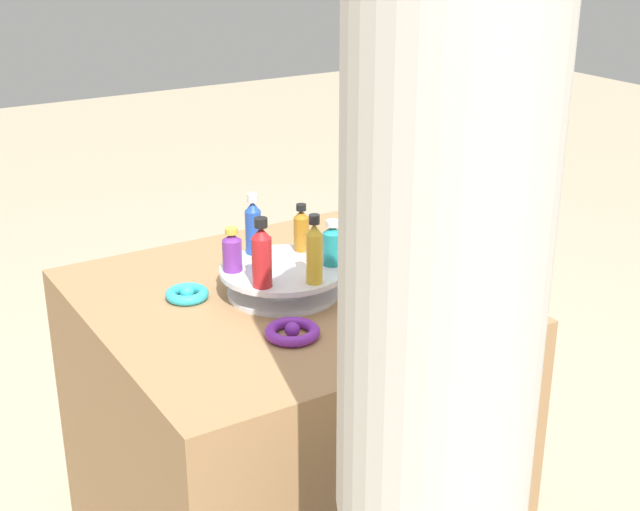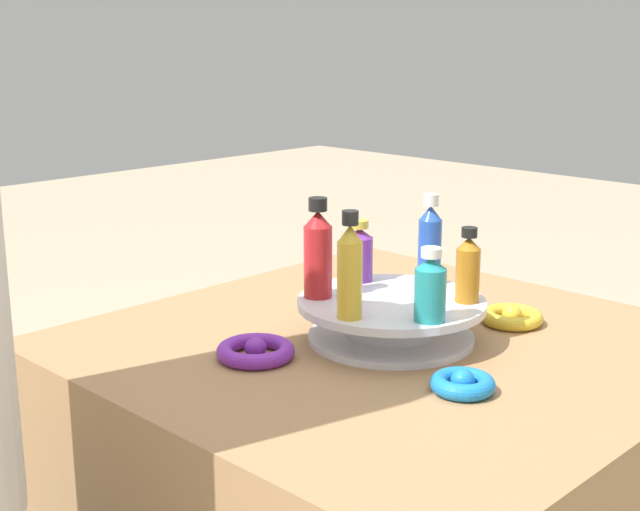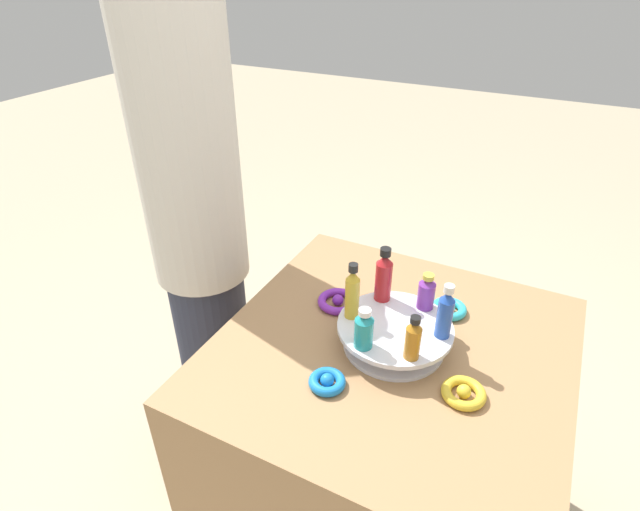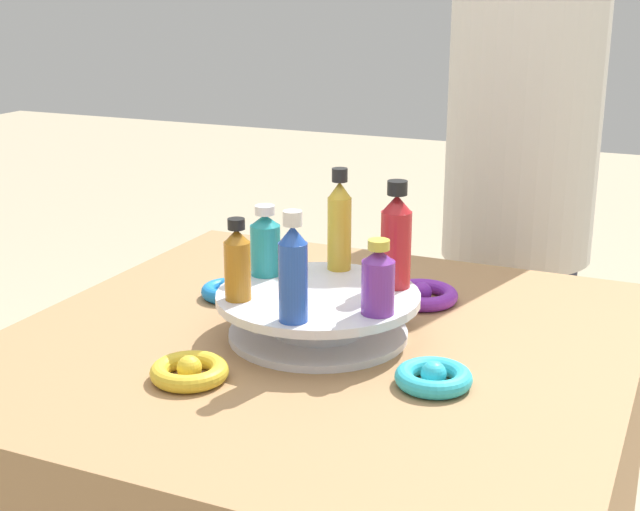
{
  "view_description": "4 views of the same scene",
  "coord_description": "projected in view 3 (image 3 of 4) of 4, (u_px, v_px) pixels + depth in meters",
  "views": [
    {
      "loc": [
        -1.56,
        0.86,
        1.58
      ],
      "look_at": [
        -0.22,
        0.04,
        0.95
      ],
      "focal_mm": 50.0,
      "sensor_mm": 36.0,
      "label": 1
    },
    {
      "loc": [
        -0.96,
        -0.79,
        1.23
      ],
      "look_at": [
        -0.13,
        0.02,
        0.93
      ],
      "focal_mm": 50.0,
      "sensor_mm": 36.0,
      "label": 2
    },
    {
      "loc": [
        0.26,
        -0.9,
        1.61
      ],
      "look_at": [
        -0.22,
        0.04,
        0.95
      ],
      "focal_mm": 28.0,
      "sensor_mm": 36.0,
      "label": 3
    },
    {
      "loc": [
        1.03,
        0.46,
        1.24
      ],
      "look_at": [
        -0.0,
        0.0,
        0.9
      ],
      "focal_mm": 50.0,
      "sensor_mm": 36.0,
      "label": 4
    }
  ],
  "objects": [
    {
      "name": "person_figure",
      "position": [
        198.0,
        231.0,
        1.53
      ],
      "size": [
        0.29,
        0.29,
        1.72
      ],
      "rotation": [
        0.0,
        0.0,
        -0.18
      ],
      "color": "#282D42",
      "rests_on": "ground_plane"
    },
    {
      "name": "bottle_purple",
      "position": [
        426.0,
        292.0,
        1.22
      ],
      "size": [
        0.04,
        0.04,
        0.1
      ],
      "color": "#702D93",
      "rests_on": "display_stand"
    },
    {
      "name": "bottle_blue",
      "position": [
        445.0,
        313.0,
        1.12
      ],
      "size": [
        0.04,
        0.04,
        0.14
      ],
      "color": "#234CAD",
      "rests_on": "display_stand"
    },
    {
      "name": "bottle_amber",
      "position": [
        413.0,
        339.0,
        1.07
      ],
      "size": [
        0.03,
        0.03,
        0.11
      ],
      "color": "#AD6B19",
      "rests_on": "display_stand"
    },
    {
      "name": "ribbon_bow_gold",
      "position": [
        464.0,
        393.0,
        1.07
      ],
      "size": [
        0.1,
        0.1,
        0.03
      ],
      "color": "gold",
      "rests_on": "party_table"
    },
    {
      "name": "bottle_gold",
      "position": [
        352.0,
        293.0,
        1.18
      ],
      "size": [
        0.03,
        0.03,
        0.15
      ],
      "color": "gold",
      "rests_on": "display_stand"
    },
    {
      "name": "ribbon_bow_blue",
      "position": [
        327.0,
        381.0,
        1.1
      ],
      "size": [
        0.08,
        0.08,
        0.03
      ],
      "color": "blue",
      "rests_on": "party_table"
    },
    {
      "name": "bottle_teal",
      "position": [
        364.0,
        329.0,
        1.1
      ],
      "size": [
        0.04,
        0.04,
        0.1
      ],
      "color": "teal",
      "rests_on": "display_stand"
    },
    {
      "name": "ribbon_bow_purple",
      "position": [
        338.0,
        301.0,
        1.35
      ],
      "size": [
        0.11,
        0.11,
        0.03
      ],
      "color": "purple",
      "rests_on": "party_table"
    },
    {
      "name": "display_stand",
      "position": [
        394.0,
        334.0,
        1.2
      ],
      "size": [
        0.28,
        0.28,
        0.06
      ],
      "color": "silver",
      "rests_on": "party_table"
    },
    {
      "name": "party_table",
      "position": [
        383.0,
        448.0,
        1.42
      ],
      "size": [
        0.83,
        0.83,
        0.78
      ],
      "color": "#9E754C",
      "rests_on": "ground_plane"
    },
    {
      "name": "bottle_red",
      "position": [
        384.0,
        276.0,
        1.24
      ],
      "size": [
        0.04,
        0.04,
        0.15
      ],
      "color": "#B21E23",
      "rests_on": "display_stand"
    },
    {
      "name": "ribbon_bow_teal",
      "position": [
        449.0,
        309.0,
        1.32
      ],
      "size": [
        0.09,
        0.09,
        0.03
      ],
      "color": "#2DB7CC",
      "rests_on": "party_table"
    }
  ]
}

